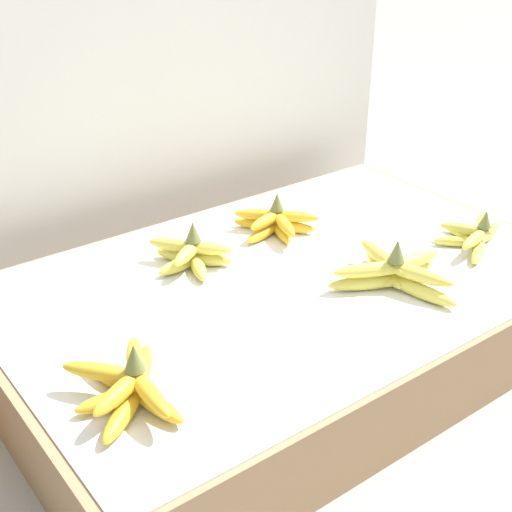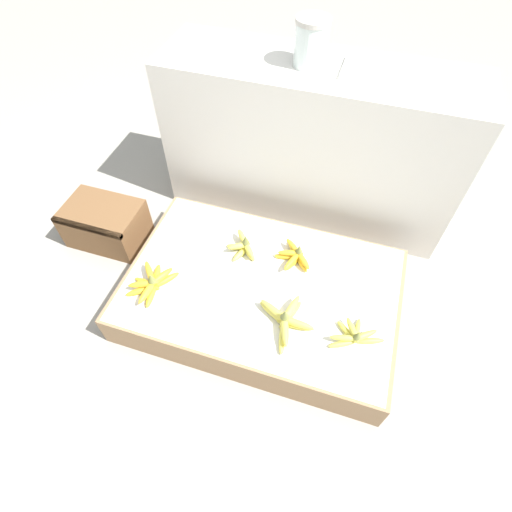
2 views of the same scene
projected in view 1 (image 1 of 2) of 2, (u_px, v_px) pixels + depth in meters
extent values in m
plane|color=gray|center=(285.00, 347.00, 1.62)|extent=(10.00, 10.00, 0.00)
cube|color=#997551|center=(285.00, 313.00, 1.58)|extent=(1.25, 0.81, 0.18)
cube|color=silver|center=(286.00, 277.00, 1.54)|extent=(1.21, 0.79, 0.00)
cube|color=beige|center=(123.00, 93.00, 1.98)|extent=(1.50, 0.44, 0.83)
ellipsoid|color=gold|center=(142.00, 369.00, 1.22)|extent=(0.10, 0.13, 0.03)
ellipsoid|color=gold|center=(114.00, 379.00, 1.20)|extent=(0.07, 0.14, 0.03)
ellipsoid|color=gold|center=(116.00, 399.00, 1.15)|extent=(0.14, 0.05, 0.03)
ellipsoid|color=gold|center=(123.00, 415.00, 1.12)|extent=(0.13, 0.11, 0.03)
ellipsoid|color=gold|center=(155.00, 403.00, 1.14)|extent=(0.05, 0.14, 0.03)
ellipsoid|color=gold|center=(135.00, 361.00, 1.19)|extent=(0.09, 0.14, 0.03)
ellipsoid|color=gold|center=(101.00, 372.00, 1.16)|extent=(0.11, 0.12, 0.03)
ellipsoid|color=gold|center=(121.00, 391.00, 1.12)|extent=(0.14, 0.09, 0.03)
ellipsoid|color=gold|center=(149.00, 393.00, 1.12)|extent=(0.04, 0.14, 0.03)
cone|color=olive|center=(134.00, 357.00, 1.13)|extent=(0.04, 0.04, 0.05)
ellipsoid|color=#DBCC4C|center=(421.00, 291.00, 1.45)|extent=(0.06, 0.16, 0.03)
ellipsoid|color=#DBCC4C|center=(409.00, 273.00, 1.52)|extent=(0.16, 0.04, 0.03)
ellipsoid|color=#DBCC4C|center=(384.00, 270.00, 1.53)|extent=(0.08, 0.16, 0.03)
ellipsoid|color=#DBCC4C|center=(366.00, 283.00, 1.48)|extent=(0.16, 0.10, 0.03)
ellipsoid|color=#DBCC4C|center=(416.00, 274.00, 1.45)|extent=(0.08, 0.16, 0.03)
ellipsoid|color=#DBCC4C|center=(411.00, 262.00, 1.50)|extent=(0.16, 0.04, 0.03)
ellipsoid|color=#DBCC4C|center=(382.00, 257.00, 1.52)|extent=(0.07, 0.16, 0.03)
ellipsoid|color=#DBCC4C|center=(371.00, 270.00, 1.47)|extent=(0.16, 0.10, 0.03)
cone|color=olive|center=(397.00, 251.00, 1.46)|extent=(0.04, 0.04, 0.05)
ellipsoid|color=gold|center=(490.00, 232.00, 1.70)|extent=(0.12, 0.06, 0.03)
ellipsoid|color=gold|center=(464.00, 234.00, 1.69)|extent=(0.03, 0.12, 0.03)
ellipsoid|color=gold|center=(459.00, 241.00, 1.66)|extent=(0.11, 0.10, 0.03)
ellipsoid|color=gold|center=(478.00, 252.00, 1.61)|extent=(0.12, 0.08, 0.03)
ellipsoid|color=gold|center=(483.00, 225.00, 1.67)|extent=(0.11, 0.10, 0.03)
ellipsoid|color=gold|center=(466.00, 229.00, 1.65)|extent=(0.08, 0.12, 0.03)
ellipsoid|color=gold|center=(475.00, 239.00, 1.61)|extent=(0.12, 0.05, 0.03)
cone|color=olive|center=(486.00, 219.00, 1.63)|extent=(0.03, 0.03, 0.04)
ellipsoid|color=#DBCC4C|center=(179.00, 256.00, 1.59)|extent=(0.08, 0.11, 0.03)
ellipsoid|color=#DBCC4C|center=(180.00, 265.00, 1.55)|extent=(0.11, 0.04, 0.03)
ellipsoid|color=#DBCC4C|center=(198.00, 267.00, 1.54)|extent=(0.07, 0.12, 0.03)
ellipsoid|color=#DBCC4C|center=(207.00, 259.00, 1.57)|extent=(0.10, 0.10, 0.03)
ellipsoid|color=#DBCC4C|center=(173.00, 244.00, 1.57)|extent=(0.09, 0.11, 0.03)
ellipsoid|color=#DBCC4C|center=(187.00, 253.00, 1.53)|extent=(0.11, 0.08, 0.03)
ellipsoid|color=#DBCC4C|center=(207.00, 248.00, 1.56)|extent=(0.10, 0.10, 0.03)
cone|color=olive|center=(193.00, 231.00, 1.54)|extent=(0.04, 0.04, 0.05)
ellipsoid|color=gold|center=(258.00, 224.00, 1.74)|extent=(0.10, 0.11, 0.03)
ellipsoid|color=gold|center=(263.00, 233.00, 1.69)|extent=(0.12, 0.06, 0.03)
ellipsoid|color=gold|center=(281.00, 232.00, 1.70)|extent=(0.07, 0.12, 0.03)
ellipsoid|color=gold|center=(290.00, 227.00, 1.72)|extent=(0.10, 0.11, 0.03)
ellipsoid|color=gold|center=(259.00, 214.00, 1.72)|extent=(0.11, 0.10, 0.03)
ellipsoid|color=gold|center=(267.00, 220.00, 1.69)|extent=(0.12, 0.06, 0.03)
ellipsoid|color=gold|center=(285.00, 225.00, 1.67)|extent=(0.07, 0.12, 0.03)
ellipsoid|color=gold|center=(294.00, 216.00, 1.71)|extent=(0.10, 0.11, 0.03)
cone|color=olive|center=(277.00, 201.00, 1.70)|extent=(0.03, 0.03, 0.04)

